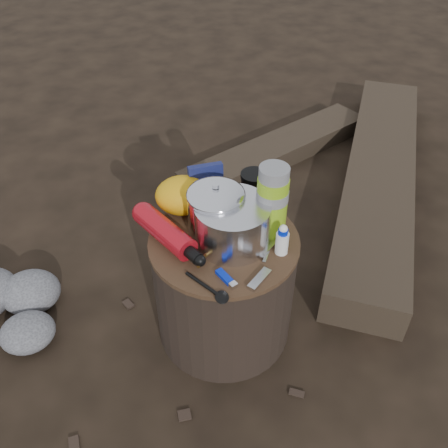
{
  "coord_description": "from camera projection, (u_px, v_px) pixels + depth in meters",
  "views": [
    {
      "loc": [
        -0.13,
        -1.08,
        1.41
      ],
      "look_at": [
        0.0,
        0.0,
        0.48
      ],
      "focal_mm": 39.43,
      "sensor_mm": 36.0,
      "label": 1
    }
  ],
  "objects": [
    {
      "name": "travel_mug",
      "position": [
        253.0,
        190.0,
        1.56
      ],
      "size": [
        0.08,
        0.08,
        0.12
      ],
      "primitive_type": "cylinder",
      "color": "black",
      "rests_on": "stump"
    },
    {
      "name": "log_small",
      "position": [
        277.0,
        150.0,
        2.54
      ],
      "size": [
        1.07,
        0.76,
        0.09
      ],
      "primitive_type": "cube",
      "rotation": [
        0.0,
        0.0,
        -1.02
      ],
      "color": "#32271D",
      "rests_on": "ground"
    },
    {
      "name": "lighter",
      "position": [
        225.0,
        277.0,
        1.35
      ],
      "size": [
        0.06,
        0.08,
        0.01
      ],
      "primitive_type": "cube",
      "rotation": [
        0.0,
        0.0,
        0.52
      ],
      "color": "#0622C1",
      "rests_on": "stump"
    },
    {
      "name": "multitool",
      "position": [
        259.0,
        279.0,
        1.34
      ],
      "size": [
        0.08,
        0.08,
        0.01
      ],
      "primitive_type": "cube",
      "rotation": [
        0.0,
        0.0,
        -0.74
      ],
      "color": "silver",
      "rests_on": "stump"
    },
    {
      "name": "camping_pot",
      "position": [
        216.0,
        210.0,
        1.45
      ],
      "size": [
        0.17,
        0.17,
        0.17
      ],
      "primitive_type": "cylinder",
      "color": "silver",
      "rests_on": "stump"
    },
    {
      "name": "pot_grabber",
      "position": [
        269.0,
        247.0,
        1.44
      ],
      "size": [
        0.1,
        0.12,
        0.01
      ],
      "primitive_type": null,
      "rotation": [
        0.0,
        0.0,
        -0.6
      ],
      "color": "silver",
      "rests_on": "stump"
    },
    {
      "name": "fuel_bottle",
      "position": [
        165.0,
        231.0,
        1.45
      ],
      "size": [
        0.23,
        0.28,
        0.07
      ],
      "primitive_type": null,
      "rotation": [
        0.0,
        0.0,
        0.6
      ],
      "color": "red",
      "rests_on": "stump"
    },
    {
      "name": "log_main",
      "position": [
        379.0,
        176.0,
        2.32
      ],
      "size": [
        0.99,
        1.74,
        0.15
      ],
      "primitive_type": "cube",
      "rotation": [
        0.0,
        0.0,
        -0.42
      ],
      "color": "#32271D",
      "rests_on": "ground"
    },
    {
      "name": "stump",
      "position": [
        224.0,
        287.0,
        1.61
      ],
      "size": [
        0.45,
        0.45,
        0.42
      ],
      "primitive_type": "cylinder",
      "color": "black",
      "rests_on": "ground"
    },
    {
      "name": "food_pouch",
      "position": [
        206.0,
        185.0,
        1.57
      ],
      "size": [
        0.11,
        0.04,
        0.14
      ],
      "primitive_type": "cube",
      "rotation": [
        0.0,
        0.0,
        0.16
      ],
      "color": "navy",
      "rests_on": "stump"
    },
    {
      "name": "stuff_sack",
      "position": [
        183.0,
        195.0,
        1.54
      ],
      "size": [
        0.18,
        0.14,
        0.12
      ],
      "primitive_type": "ellipsoid",
      "color": "#F0A910",
      "rests_on": "stump"
    },
    {
      "name": "squeeze_bottle",
      "position": [
        282.0,
        241.0,
        1.4
      ],
      "size": [
        0.04,
        0.04,
        0.09
      ],
      "primitive_type": "cylinder",
      "color": "white",
      "rests_on": "stump"
    },
    {
      "name": "spork",
      "position": [
        203.0,
        284.0,
        1.33
      ],
      "size": [
        0.12,
        0.13,
        0.01
      ],
      "primitive_type": null,
      "rotation": [
        0.0,
        0.0,
        0.72
      ],
      "color": "black",
      "rests_on": "stump"
    },
    {
      "name": "thermos",
      "position": [
        272.0,
        202.0,
        1.43
      ],
      "size": [
        0.09,
        0.09,
        0.23
      ],
      "primitive_type": "cylinder",
      "color": "#89BD1B",
      "rests_on": "stump"
    },
    {
      "name": "foil_windscreen",
      "position": [
        232.0,
        224.0,
        1.43
      ],
      "size": [
        0.22,
        0.22,
        0.13
      ],
      "primitive_type": "cylinder",
      "color": "silver",
      "rests_on": "stump"
    },
    {
      "name": "ground",
      "position": [
        224.0,
        326.0,
        1.74
      ],
      "size": [
        60.0,
        60.0,
        0.0
      ],
      "primitive_type": "plane",
      "color": "black",
      "rests_on": "ground"
    }
  ]
}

